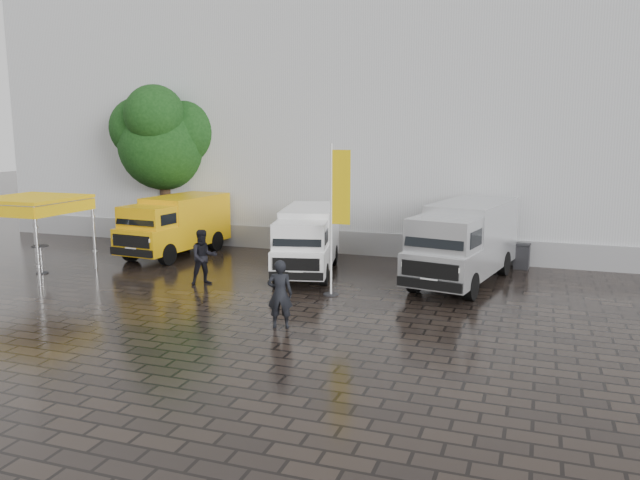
{
  "coord_description": "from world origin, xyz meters",
  "views": [
    {
      "loc": [
        5.97,
        -17.63,
        5.32
      ],
      "look_at": [
        -1.04,
        2.2,
        1.61
      ],
      "focal_mm": 35.0,
      "sensor_mm": 36.0,
      "label": 1
    }
  ],
  "objects_px": {
    "canopy_tent": "(32,202)",
    "person_tent": "(204,257)",
    "van_white": "(308,242)",
    "person_front": "(280,294)",
    "cocktail_table": "(41,260)",
    "wheelie_bin": "(522,256)",
    "van_silver": "(463,244)",
    "flagpole": "(337,212)",
    "van_yellow": "(175,227)"
  },
  "relations": [
    {
      "from": "wheelie_bin",
      "to": "canopy_tent",
      "type": "bearing_deg",
      "value": -153.69
    },
    {
      "from": "van_white",
      "to": "person_tent",
      "type": "relative_size",
      "value": 2.89
    },
    {
      "from": "cocktail_table",
      "to": "wheelie_bin",
      "type": "xyz_separation_m",
      "value": [
        17.03,
        6.9,
        -0.03
      ]
    },
    {
      "from": "cocktail_table",
      "to": "person_tent",
      "type": "relative_size",
      "value": 0.55
    },
    {
      "from": "canopy_tent",
      "to": "person_tent",
      "type": "xyz_separation_m",
      "value": [
        6.73,
        0.69,
        -1.74
      ]
    },
    {
      "from": "van_white",
      "to": "van_silver",
      "type": "bearing_deg",
      "value": -8.54
    },
    {
      "from": "cocktail_table",
      "to": "person_front",
      "type": "height_order",
      "value": "person_front"
    },
    {
      "from": "wheelie_bin",
      "to": "flagpole",
      "type": "bearing_deg",
      "value": -127.82
    },
    {
      "from": "van_yellow",
      "to": "canopy_tent",
      "type": "xyz_separation_m",
      "value": [
        -3.0,
        -4.79,
        1.46
      ]
    },
    {
      "from": "van_white",
      "to": "wheelie_bin",
      "type": "bearing_deg",
      "value": 12.44
    },
    {
      "from": "van_silver",
      "to": "flagpole",
      "type": "height_order",
      "value": "flagpole"
    },
    {
      "from": "flagpole",
      "to": "person_tent",
      "type": "bearing_deg",
      "value": -178.71
    },
    {
      "from": "canopy_tent",
      "to": "person_front",
      "type": "xyz_separation_m",
      "value": [
        11.15,
        -2.92,
        -1.76
      ]
    },
    {
      "from": "van_yellow",
      "to": "person_front",
      "type": "height_order",
      "value": "van_yellow"
    },
    {
      "from": "van_white",
      "to": "person_front",
      "type": "relative_size",
      "value": 2.95
    },
    {
      "from": "cocktail_table",
      "to": "person_tent",
      "type": "bearing_deg",
      "value": 4.82
    },
    {
      "from": "person_tent",
      "to": "van_white",
      "type": "bearing_deg",
      "value": 1.51
    },
    {
      "from": "van_yellow",
      "to": "van_silver",
      "type": "height_order",
      "value": "van_silver"
    },
    {
      "from": "flagpole",
      "to": "cocktail_table",
      "type": "xyz_separation_m",
      "value": [
        -11.45,
        -0.67,
        -2.21
      ]
    },
    {
      "from": "person_tent",
      "to": "wheelie_bin",
      "type": "bearing_deg",
      "value": -11.78
    },
    {
      "from": "van_white",
      "to": "canopy_tent",
      "type": "height_order",
      "value": "canopy_tent"
    },
    {
      "from": "wheelie_bin",
      "to": "person_tent",
      "type": "relative_size",
      "value": 0.51
    },
    {
      "from": "van_white",
      "to": "van_yellow",
      "type": "bearing_deg",
      "value": 156.08
    },
    {
      "from": "van_white",
      "to": "cocktail_table",
      "type": "xyz_separation_m",
      "value": [
        -9.45,
        -3.35,
        -0.68
      ]
    },
    {
      "from": "person_tent",
      "to": "van_yellow",
      "type": "bearing_deg",
      "value": 89.2
    },
    {
      "from": "van_silver",
      "to": "person_front",
      "type": "bearing_deg",
      "value": -109.59
    },
    {
      "from": "van_yellow",
      "to": "flagpole",
      "type": "height_order",
      "value": "flagpole"
    },
    {
      "from": "person_tent",
      "to": "canopy_tent",
      "type": "bearing_deg",
      "value": 142.73
    },
    {
      "from": "flagpole",
      "to": "cocktail_table",
      "type": "distance_m",
      "value": 11.68
    },
    {
      "from": "wheelie_bin",
      "to": "van_silver",
      "type": "bearing_deg",
      "value": -117.24
    },
    {
      "from": "canopy_tent",
      "to": "van_silver",
      "type": "bearing_deg",
      "value": 14.35
    },
    {
      "from": "cocktail_table",
      "to": "person_front",
      "type": "relative_size",
      "value": 0.56
    },
    {
      "from": "flagpole",
      "to": "wheelie_bin",
      "type": "height_order",
      "value": "flagpole"
    },
    {
      "from": "flagpole",
      "to": "person_tent",
      "type": "xyz_separation_m",
      "value": [
        -4.83,
        -0.11,
        -1.77
      ]
    },
    {
      "from": "canopy_tent",
      "to": "person_tent",
      "type": "bearing_deg",
      "value": 5.89
    },
    {
      "from": "flagpole",
      "to": "person_front",
      "type": "relative_size",
      "value": 2.59
    },
    {
      "from": "person_tent",
      "to": "van_silver",
      "type": "bearing_deg",
      "value": -22.51
    },
    {
      "from": "van_white",
      "to": "van_silver",
      "type": "distance_m",
      "value": 5.69
    },
    {
      "from": "canopy_tent",
      "to": "person_front",
      "type": "relative_size",
      "value": 1.64
    },
    {
      "from": "wheelie_bin",
      "to": "person_tent",
      "type": "bearing_deg",
      "value": -144.64
    },
    {
      "from": "van_white",
      "to": "van_silver",
      "type": "xyz_separation_m",
      "value": [
        5.67,
        0.41,
        0.19
      ]
    },
    {
      "from": "van_white",
      "to": "person_tent",
      "type": "bearing_deg",
      "value": -148.02
    },
    {
      "from": "wheelie_bin",
      "to": "person_tent",
      "type": "height_order",
      "value": "person_tent"
    },
    {
      "from": "person_front",
      "to": "person_tent",
      "type": "height_order",
      "value": "person_tent"
    },
    {
      "from": "van_white",
      "to": "flagpole",
      "type": "height_order",
      "value": "flagpole"
    },
    {
      "from": "van_yellow",
      "to": "van_silver",
      "type": "distance_m",
      "value": 12.26
    },
    {
      "from": "person_front",
      "to": "van_silver",
      "type": "bearing_deg",
      "value": -137.62
    },
    {
      "from": "van_white",
      "to": "cocktail_table",
      "type": "relative_size",
      "value": 5.25
    },
    {
      "from": "van_yellow",
      "to": "flagpole",
      "type": "distance_m",
      "value": 9.55
    },
    {
      "from": "cocktail_table",
      "to": "wheelie_bin",
      "type": "distance_m",
      "value": 18.37
    }
  ]
}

